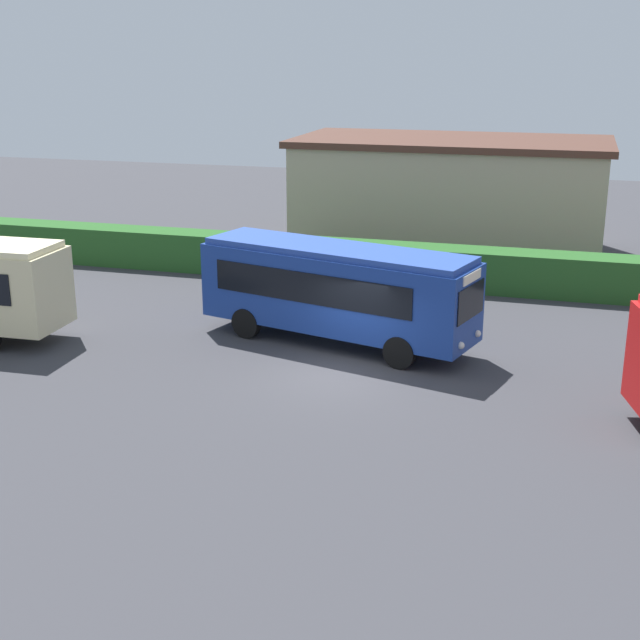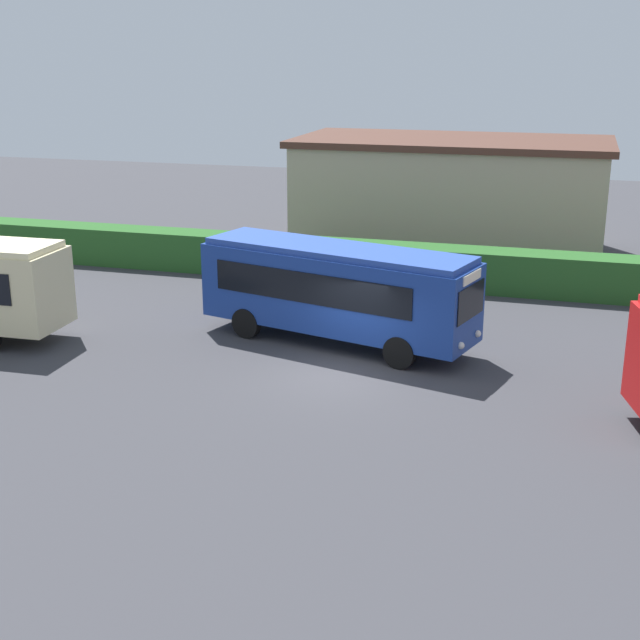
% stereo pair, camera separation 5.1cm
% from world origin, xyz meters
% --- Properties ---
extents(ground_plane, '(87.18, 87.18, 0.00)m').
position_xyz_m(ground_plane, '(0.00, 0.00, 0.00)').
color(ground_plane, '#38383D').
extents(bus_blue, '(9.31, 4.61, 3.17)m').
position_xyz_m(bus_blue, '(-0.78, 2.80, 1.83)').
color(bus_blue, navy).
rests_on(bus_blue, ground_plane).
extents(hedge_row, '(55.59, 1.57, 1.61)m').
position_xyz_m(hedge_row, '(0.00, 10.64, 0.81)').
color(hedge_row, '#275A23').
rests_on(hedge_row, ground_plane).
extents(depot_building, '(14.13, 7.41, 5.20)m').
position_xyz_m(depot_building, '(0.72, 17.35, 2.61)').
color(depot_building, tan).
rests_on(depot_building, ground_plane).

